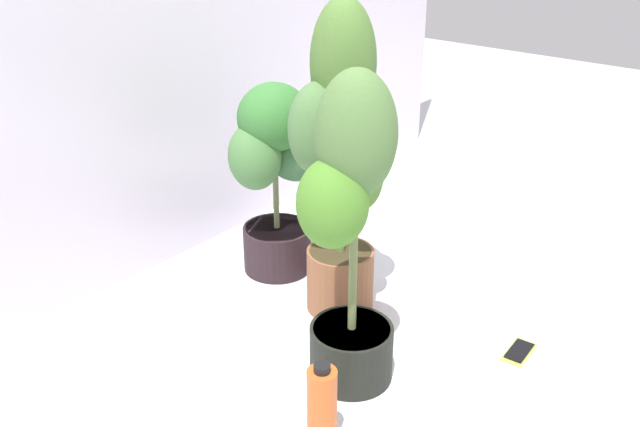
# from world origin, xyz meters

# --- Properties ---
(ground_plane) EXTENTS (8.00, 8.00, 0.00)m
(ground_plane) POSITION_xyz_m (0.00, 0.00, 0.00)
(ground_plane) COLOR silver
(ground_plane) RESTS_ON ground
(potted_plant_front_left) EXTENTS (0.31, 0.29, 0.91)m
(potted_plant_front_left) POSITION_xyz_m (-0.32, -0.10, 0.50)
(potted_plant_front_left) COLOR black
(potted_plant_front_left) RESTS_ON ground
(potted_plant_back_center) EXTENTS (0.38, 0.30, 0.70)m
(potted_plant_back_center) POSITION_xyz_m (0.04, 0.48, 0.40)
(potted_plant_back_center) COLOR black
(potted_plant_back_center) RESTS_ON ground
(potted_plant_center) EXTENTS (0.39, 0.31, 1.02)m
(potted_plant_center) POSITION_xyz_m (-0.03, 0.14, 0.57)
(potted_plant_center) COLOR brown
(potted_plant_center) RESTS_ON ground
(cell_phone) EXTENTS (0.15, 0.08, 0.01)m
(cell_phone) POSITION_xyz_m (0.11, -0.44, 0.00)
(cell_phone) COLOR #C6C952
(cell_phone) RESTS_ON ground
(nutrient_bottle) EXTENTS (0.08, 0.08, 0.25)m
(nutrient_bottle) POSITION_xyz_m (-0.57, -0.21, 0.12)
(nutrient_bottle) COLOR #C75A24
(nutrient_bottle) RESTS_ON ground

